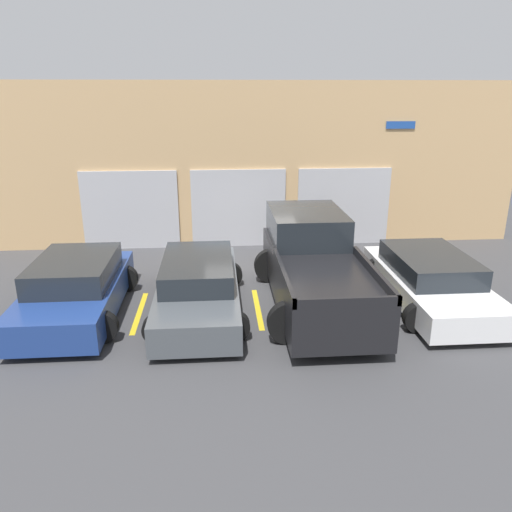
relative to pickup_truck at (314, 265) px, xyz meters
The scene contains 11 objects.
ground_plane 2.24m from the pickup_truck, 130.50° to the left, with size 28.00×28.00×0.00m, color #3D3D3F.
shophouse_building 5.27m from the pickup_truck, 105.43° to the left, with size 17.32×0.68×5.01m.
pickup_truck is the anchor object (origin of this frame).
sedan_white 2.70m from the pickup_truck, ahead, with size 2.25×4.50×1.17m.
sedan_side 5.35m from the pickup_truck, behind, with size 2.26×4.25×1.28m.
van_right 2.70m from the pickup_truck, behind, with size 2.12×4.70×1.21m.
parking_stripe_far_left 6.73m from the pickup_truck, behind, with size 0.12×2.20×0.01m, color gold.
parking_stripe_left 4.11m from the pickup_truck, behind, with size 0.12×2.20×0.01m, color gold.
parking_stripe_centre 1.64m from the pickup_truck, 166.11° to the right, with size 0.12×2.20×0.01m, color gold.
parking_stripe_right 1.64m from the pickup_truck, 13.89° to the right, with size 0.12×2.20×0.01m, color gold.
parking_stripe_far_right 4.11m from the pickup_truck, ahead, with size 0.12×2.20×0.01m, color gold.
Camera 1 is at (-0.86, -12.26, 4.77)m, focal length 35.00 mm.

